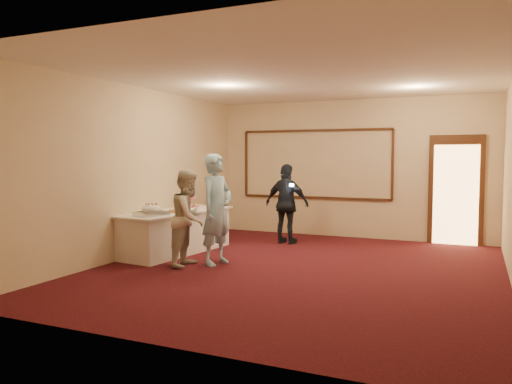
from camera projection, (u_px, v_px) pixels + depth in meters
floor at (297, 270)px, 7.78m from camera, size 7.00×7.00×0.00m
room_walls at (298, 140)px, 7.64m from camera, size 6.04×7.04×3.02m
wall_molding at (315, 164)px, 11.16m from camera, size 3.45×0.04×1.55m
doorway at (456, 191)px, 9.99m from camera, size 1.05×0.07×2.20m
buffet_table at (175, 232)px, 9.17m from camera, size 1.20×2.54×0.77m
pavlova_tray at (151, 211)px, 8.38m from camera, size 0.52×0.61×0.20m
cupcake_stand at (191, 198)px, 9.92m from camera, size 0.31×0.31×0.46m
plate_stack_a at (180, 206)px, 9.24m from camera, size 0.18×0.18×0.15m
plate_stack_b at (186, 206)px, 9.34m from camera, size 0.17×0.17×0.14m
tart at (175, 211)px, 8.83m from camera, size 0.27×0.27×0.06m
man at (217, 209)px, 8.14m from camera, size 0.55×0.73×1.81m
woman at (189, 218)px, 8.03m from camera, size 0.67×0.82×1.56m
guest at (287, 204)px, 10.11m from camera, size 0.99×0.51×1.62m
camera_flash at (292, 185)px, 9.83m from camera, size 0.08×0.05×0.05m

